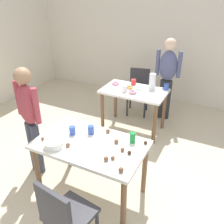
{
  "coord_description": "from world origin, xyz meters",
  "views": [
    {
      "loc": [
        1.14,
        -1.9,
        2.33
      ],
      "look_at": [
        -0.07,
        0.51,
        0.9
      ],
      "focal_mm": 39.12,
      "sensor_mm": 36.0,
      "label": 1
    }
  ],
  "objects": [
    {
      "name": "cake_ball_3",
      "position": [
        0.48,
        0.25,
        0.77
      ],
      "size": [
        0.04,
        0.04,
        0.04
      ],
      "primitive_type": "sphere",
      "color": "#3D2319",
      "rests_on": "dining_table_near"
    },
    {
      "name": "cake_ball_2",
      "position": [
        0.22,
        -0.2,
        0.77
      ],
      "size": [
        0.05,
        0.05,
        0.05
      ],
      "primitive_type": "sphere",
      "color": "brown",
      "rests_on": "dining_table_near"
    },
    {
      "name": "mixing_bowl",
      "position": [
        -0.4,
        -0.24,
        0.79
      ],
      "size": [
        0.21,
        0.21,
        0.07
      ],
      "primitive_type": "cylinder",
      "color": "white",
      "rests_on": "dining_table_near"
    },
    {
      "name": "person_girl_near",
      "position": [
        -0.97,
        0.02,
        0.89
      ],
      "size": [
        0.45,
        0.27,
        1.49
      ],
      "color": "#383D4C",
      "rests_on": "ground_plane"
    },
    {
      "name": "pitcher_far",
      "position": [
        0.02,
        1.83,
        0.88
      ],
      "size": [
        0.11,
        0.11,
        0.25
      ],
      "primitive_type": "cylinder",
      "color": "white",
      "rests_on": "dining_table_far"
    },
    {
      "name": "dining_table_far",
      "position": [
        -0.21,
        1.62,
        0.63
      ],
      "size": [
        1.06,
        0.64,
        0.75
      ],
      "color": "white",
      "rests_on": "ground_plane"
    },
    {
      "name": "cup_far_2",
      "position": [
        -0.33,
        1.49,
        0.8
      ],
      "size": [
        0.09,
        0.09,
        0.11
      ],
      "primitive_type": "cylinder",
      "color": "white",
      "rests_on": "dining_table_far"
    },
    {
      "name": "chair_near_table",
      "position": [
        0.09,
        -0.76,
        0.5
      ],
      "size": [
        0.45,
        0.45,
        0.87
      ],
      "color": "#2D2D33",
      "rests_on": "ground_plane"
    },
    {
      "name": "donut_far_3",
      "position": [
        -0.6,
        1.71,
        0.77
      ],
      "size": [
        0.13,
        0.13,
        0.04
      ],
      "primitive_type": "torus",
      "color": "pink",
      "rests_on": "dining_table_far"
    },
    {
      "name": "donut_far_0",
      "position": [
        -0.19,
        1.48,
        0.77
      ],
      "size": [
        0.14,
        0.14,
        0.04
      ],
      "primitive_type": "torus",
      "color": "pink",
      "rests_on": "dining_table_far"
    },
    {
      "name": "dining_table_near",
      "position": [
        -0.08,
        -0.01,
        0.65
      ],
      "size": [
        1.23,
        0.74,
        0.75
      ],
      "color": "silver",
      "rests_on": "ground_plane"
    },
    {
      "name": "cup_far_0",
      "position": [
        -0.32,
        1.85,
        0.8
      ],
      "size": [
        0.09,
        0.09,
        0.09
      ],
      "primitive_type": "cylinder",
      "color": "red",
      "rests_on": "dining_table_far"
    },
    {
      "name": "ground_plane",
      "position": [
        0.0,
        0.0,
        0.0
      ],
      "size": [
        6.4,
        6.4,
        0.0
      ],
      "primitive_type": "plane",
      "color": "beige"
    },
    {
      "name": "chair_far_table",
      "position": [
        -0.38,
        2.3,
        0.5
      ],
      "size": [
        0.48,
        0.48,
        0.87
      ],
      "color": "#2D2D33",
      "rests_on": "ground_plane"
    },
    {
      "name": "cup_near_0",
      "position": [
        -0.17,
        0.16,
        0.8
      ],
      "size": [
        0.07,
        0.07,
        0.11
      ],
      "primitive_type": "cylinder",
      "color": "#3351B2",
      "rests_on": "dining_table_near"
    },
    {
      "name": "cake_ball_1",
      "position": [
        0.39,
        -0.0,
        0.77
      ],
      "size": [
        0.04,
        0.04,
        0.04
      ],
      "primitive_type": "sphere",
      "color": "#3D2319",
      "rests_on": "dining_table_near"
    },
    {
      "name": "donut_far_2",
      "position": [
        -0.32,
        1.66,
        0.77
      ],
      "size": [
        0.12,
        0.12,
        0.04
      ],
      "primitive_type": "torus",
      "color": "gold",
      "rests_on": "dining_table_far"
    },
    {
      "name": "cake_ball_0",
      "position": [
        0.18,
        0.12,
        0.78
      ],
      "size": [
        0.05,
        0.05,
        0.05
      ],
      "primitive_type": "sphere",
      "color": "brown",
      "rests_on": "dining_table_near"
    },
    {
      "name": "cake_ball_6",
      "position": [
        -0.59,
        -0.2,
        0.77
      ],
      "size": [
        0.04,
        0.04,
        0.04
      ],
      "primitive_type": "sphere",
      "color": "brown",
      "rests_on": "dining_table_near"
    },
    {
      "name": "cup_near_1",
      "position": [
        -0.36,
        0.05,
        0.8
      ],
      "size": [
        0.07,
        0.07,
        0.1
      ],
      "primitive_type": "cylinder",
      "color": "#3351B2",
      "rests_on": "dining_table_near"
    },
    {
      "name": "donut_far_1",
      "position": [
        -0.15,
        1.69,
        0.77
      ],
      "size": [
        0.11,
        0.11,
        0.03
      ],
      "primitive_type": "torus",
      "color": "white",
      "rests_on": "dining_table_far"
    },
    {
      "name": "cake_ball_5",
      "position": [
        0.27,
        -0.15,
        0.77
      ],
      "size": [
        0.04,
        0.04,
        0.04
      ],
      "primitive_type": "sphere",
      "color": "brown",
      "rests_on": "dining_table_near"
    },
    {
      "name": "person_adult_far",
      "position": [
        0.16,
        2.27,
        0.91
      ],
      "size": [
        0.45,
        0.22,
        1.51
      ],
      "color": "#28282D",
      "rests_on": "ground_plane"
    },
    {
      "name": "soda_can",
      "position": [
        0.33,
        0.22,
        0.81
      ],
      "size": [
        0.07,
        0.07,
        0.12
      ],
      "primitive_type": "cylinder",
      "color": "#198438",
      "rests_on": "dining_table_near"
    },
    {
      "name": "cake_ball_4",
      "position": [
        0.42,
        -0.28,
        0.78
      ],
      "size": [
        0.05,
        0.05,
        0.05
      ],
      "primitive_type": "sphere",
      "color": "brown",
      "rests_on": "dining_table_near"
    },
    {
      "name": "cake_ball_7",
      "position": [
        0.0,
        0.27,
        0.78
      ],
      "size": [
        0.05,
        0.05,
        0.05
      ],
      "primitive_type": "sphere",
      "color": "brown",
      "rests_on": "dining_table_near"
    },
    {
      "name": "fork_near",
      "position": [
        0.01,
        -0.2,
        0.75
      ],
      "size": [
        0.17,
        0.02,
        0.01
      ],
      "primitive_type": "cube",
      "color": "silver",
      "rests_on": "dining_table_near"
    },
    {
      "name": "cup_far_1",
      "position": [
        0.25,
        1.89,
        0.8
      ],
      "size": [
        0.08,
        0.08,
        0.1
      ],
      "primitive_type": "cylinder",
      "color": "#3351B2",
      "rests_on": "dining_table_far"
    },
    {
      "name": "cake_ball_9",
      "position": [
        0.3,
        0.01,
        0.77
      ],
      "size": [
        0.04,
        0.04,
        0.04
      ],
      "primitive_type": "sphere",
      "color": "brown",
      "rests_on": "dining_table_near"
    },
    {
      "name": "cake_ball_8",
      "position": [
        -0.26,
        -0.18,
        0.77
      ],
      "size": [
        0.05,
        0.05,
        0.05
      ],
      "primitive_type": "sphere",
      "color": "brown",
      "rests_on": "dining_table_near"
    },
    {
      "name": "wall_back",
      "position": [
        0.0,
        3.2,
        1.3
      ],
      "size": [
        6.4,
        0.1,
        2.6
      ],
      "primitive_type": "cube",
      "color": "beige",
      "rests_on": "ground_plane"
    }
  ]
}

